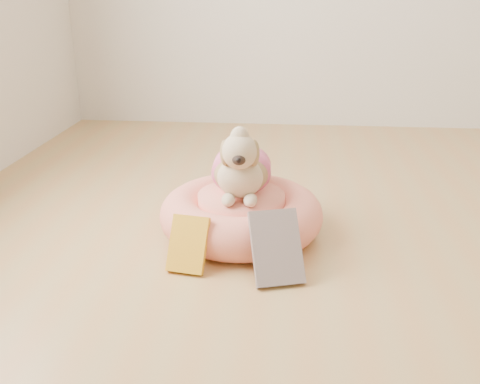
# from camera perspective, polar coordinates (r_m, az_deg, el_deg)

# --- Properties ---
(pet_bed) EXTENTS (0.58, 0.58, 0.15)m
(pet_bed) POSITION_cam_1_polar(r_m,az_deg,el_deg) (1.91, 0.14, -2.37)
(pet_bed) COLOR #F57160
(pet_bed) RESTS_ON floor
(dog) EXTENTS (0.27, 0.38, 0.27)m
(dog) POSITION_cam_1_polar(r_m,az_deg,el_deg) (1.85, 0.12, 3.86)
(dog) COLOR brown
(dog) RESTS_ON pet_bed
(book_yellow) EXTENTS (0.13, 0.13, 0.17)m
(book_yellow) POSITION_cam_1_polar(r_m,az_deg,el_deg) (1.68, -5.55, -5.57)
(book_yellow) COLOR #FFFC1A
(book_yellow) RESTS_ON floor
(book_white) EXTENTS (0.19, 0.19, 0.20)m
(book_white) POSITION_cam_1_polar(r_m,az_deg,el_deg) (1.62, 3.91, -5.92)
(book_white) COLOR silver
(book_white) RESTS_ON floor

